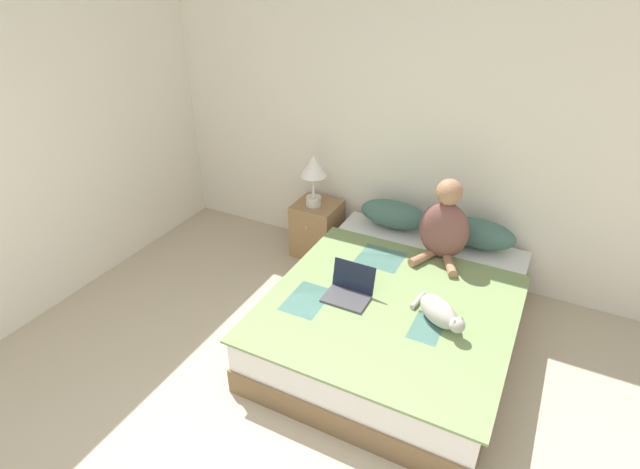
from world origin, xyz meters
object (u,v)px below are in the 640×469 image
Objects in this scene: person_sitting at (444,226)px; nightstand at (317,228)px; pillow_far at (478,233)px; laptop_open at (349,291)px; cat_tabby at (440,312)px; bed at (396,315)px; pillow_near at (394,214)px; table_lamp at (313,170)px.

person_sitting is 1.28× the size of nightstand.
person_sitting reaches higher than nightstand.
laptop_open is at bearing -120.86° from pillow_far.
cat_tabby is at bearing -90.55° from pillow_far.
cat_tabby is at bearing -35.79° from nightstand.
laptop_open is at bearing -142.14° from bed.
nightstand is at bearing -179.07° from cat_tabby.
bed is 3.39× the size of pillow_near.
laptop_open reaches higher than cat_tabby.
pillow_far is at bearing 0.00° from pillow_near.
table_lamp is at bearing -177.78° from cat_tabby.
table_lamp is (-0.75, -0.08, 0.30)m from pillow_near.
pillow_near is at bearing 112.58° from bed.
laptop_open is at bearing -142.20° from cat_tabby.
nightstand is (-1.25, 0.25, -0.47)m from person_sitting.
person_sitting is (0.51, -0.30, 0.16)m from pillow_near.
nightstand is (-1.46, 1.06, -0.27)m from cat_tabby.
table_lamp reaches higher than bed.
table_lamp is (-0.82, 1.03, 0.38)m from laptop_open.
person_sitting is 1.37× the size of table_lamp.
pillow_far is 1.30m from laptop_open.
bed is at bearing -104.05° from person_sitting.
bed is 5.12× the size of cat_tabby.
pillow_far is (0.73, 0.00, 0.00)m from pillow_near.
laptop_open is 1.36m from nightstand.
bed is at bearing -37.09° from nightstand.
table_lamp reaches higher than cat_tabby.
nightstand is 1.06× the size of table_lamp.
pillow_near and pillow_far have the same top height.
laptop_open is (-0.30, -0.23, 0.28)m from bed.
laptop_open reaches higher than nightstand.
bed is 0.79m from person_sitting.
cat_tabby is 0.77× the size of nightstand.
pillow_near is 1.23× the size of table_lamp.
pillow_far is 1.16× the size of nightstand.
table_lamp reaches higher than pillow_far.
nightstand is at bearing 168.62° from person_sitting.
pillow_near is (-0.37, 0.88, 0.35)m from bed.
person_sitting reaches higher than pillow_near.
pillow_near is 1.00× the size of pillow_far.
table_lamp reaches higher than laptop_open.
person_sitting reaches higher than table_lamp.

